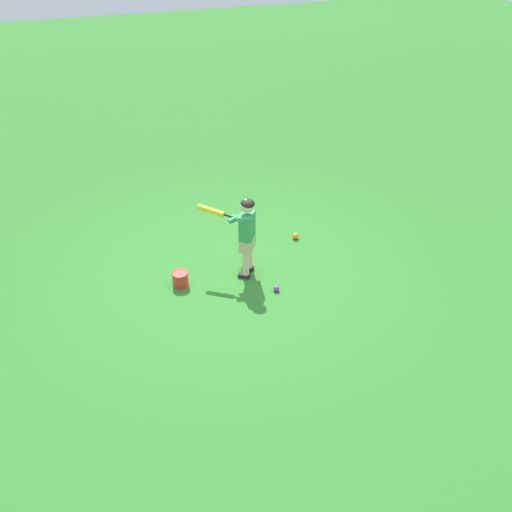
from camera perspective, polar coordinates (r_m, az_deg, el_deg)
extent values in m
plane|color=#2D7528|center=(7.21, -2.35, -1.94)|extent=(40.00, 40.00, 0.00)
cube|color=#232328|center=(7.16, -1.22, -1.98)|extent=(0.17, 0.16, 0.05)
cylinder|color=beige|center=(7.05, -1.08, -0.77)|extent=(0.09, 0.09, 0.34)
cube|color=#232328|center=(7.29, -0.85, -1.25)|extent=(0.17, 0.16, 0.05)
cylinder|color=beige|center=(7.19, -0.71, -0.05)|extent=(0.09, 0.09, 0.34)
cube|color=#C6B284|center=(6.98, -0.91, 1.31)|extent=(0.28, 0.31, 0.16)
cube|color=#339351|center=(6.86, -0.93, 3.09)|extent=(0.27, 0.29, 0.34)
sphere|color=beige|center=(6.72, -0.95, 5.20)|extent=(0.17, 0.17, 0.17)
ellipsoid|color=black|center=(6.70, -0.87, 5.42)|extent=(0.24, 0.24, 0.11)
sphere|color=yellow|center=(6.85, -2.06, 3.89)|extent=(0.04, 0.04, 0.04)
cylinder|color=black|center=(6.87, -2.77, 4.12)|extent=(0.12, 0.12, 0.05)
cylinder|color=yellow|center=(6.95, -4.58, 4.68)|extent=(0.30, 0.28, 0.11)
sphere|color=yellow|center=(7.00, -5.85, 5.07)|extent=(0.07, 0.07, 0.07)
cylinder|color=#339351|center=(6.80, -1.86, 3.82)|extent=(0.11, 0.31, 0.14)
cylinder|color=#339351|center=(6.86, -1.70, 4.08)|extent=(0.31, 0.10, 0.14)
sphere|color=orange|center=(7.97, 4.08, 2.06)|extent=(0.09, 0.09, 0.09)
sphere|color=purple|center=(6.90, 2.10, -3.35)|extent=(0.08, 0.08, 0.08)
cylinder|color=red|center=(7.04, -7.78, -2.36)|extent=(0.20, 0.20, 0.18)
torus|color=red|center=(6.99, -7.83, -1.76)|extent=(0.22, 0.22, 0.02)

